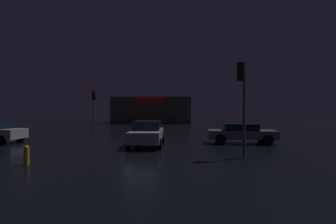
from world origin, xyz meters
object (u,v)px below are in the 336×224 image
(store_building, at_px, (153,110))
(traffic_signal_opposite, at_px, (94,103))
(traffic_signal_main, at_px, (242,90))
(car_near, at_px, (147,133))
(fire_hydrant, at_px, (27,155))
(car_crossing, at_px, (241,133))

(store_building, xyz_separation_m, traffic_signal_opposite, (-3.28, -23.07, 0.65))
(traffic_signal_main, distance_m, car_near, 6.82)
(traffic_signal_main, xyz_separation_m, fire_hydrant, (-9.31, -2.27, -2.84))
(fire_hydrant, bearing_deg, traffic_signal_main, 13.72)
(traffic_signal_opposite, xyz_separation_m, car_near, (6.56, -8.42, -2.20))
(traffic_signal_opposite, relative_size, fire_hydrant, 5.24)
(traffic_signal_opposite, height_order, fire_hydrant, traffic_signal_opposite)
(store_building, distance_m, fire_hydrant, 37.58)
(fire_hydrant, bearing_deg, car_crossing, 35.52)
(store_building, xyz_separation_m, car_near, (3.28, -31.49, -1.55))
(store_building, xyz_separation_m, traffic_signal_main, (8.43, -35.24, 0.88))
(traffic_signal_main, height_order, car_crossing, traffic_signal_main)
(traffic_signal_opposite, height_order, car_near, traffic_signal_opposite)
(traffic_signal_opposite, bearing_deg, car_crossing, -28.38)
(car_near, bearing_deg, store_building, 95.94)
(store_building, distance_m, car_near, 31.70)
(store_building, bearing_deg, traffic_signal_main, -76.55)
(fire_hydrant, bearing_deg, traffic_signal_opposite, 99.46)
(traffic_signal_opposite, relative_size, car_near, 0.96)
(car_near, relative_size, fire_hydrant, 5.48)
(traffic_signal_main, bearing_deg, traffic_signal_opposite, 133.91)
(traffic_signal_main, bearing_deg, car_crossing, 77.32)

